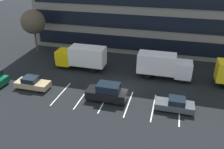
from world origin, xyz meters
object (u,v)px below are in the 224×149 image
object	(u,v)px
box_truck_white	(163,65)
box_truck_yellow	(82,56)
sedan_tan	(32,83)
suv_black	(107,92)
sedan_charcoal	(175,104)
bare_tree	(33,22)

from	to	relation	value
box_truck_white	box_truck_yellow	bearing A→B (deg)	-179.59
sedan_tan	suv_black	bearing A→B (deg)	-0.97
box_truck_white	suv_black	bearing A→B (deg)	-127.73
box_truck_white	suv_black	distance (m)	9.42
box_truck_yellow	box_truck_white	world-z (taller)	box_truck_yellow
sedan_charcoal	sedan_tan	world-z (taller)	sedan_tan
box_truck_white	suv_black	world-z (taller)	box_truck_white
suv_black	sedan_tan	world-z (taller)	suv_black
sedan_charcoal	suv_black	xyz separation A→B (m)	(-7.58, 0.03, 0.32)
box_truck_yellow	sedan_charcoal	bearing A→B (deg)	-28.47
sedan_tan	bare_tree	bearing A→B (deg)	118.35
sedan_tan	bare_tree	distance (m)	13.46
box_truck_yellow	sedan_charcoal	distance (m)	15.50
box_truck_white	bare_tree	world-z (taller)	bare_tree
sedan_tan	bare_tree	size ratio (longest dim) A/B	0.58
suv_black	bare_tree	size ratio (longest dim) A/B	0.63
box_truck_yellow	sedan_tan	size ratio (longest dim) A/B	1.71
suv_black	sedan_tan	size ratio (longest dim) A/B	1.08
box_truck_white	bare_tree	xyz separation A→B (m)	(-21.59, 3.85, 3.50)
box_truck_white	sedan_tan	distance (m)	17.24
sedan_charcoal	sedan_tan	size ratio (longest dim) A/B	0.96
box_truck_white	sedan_charcoal	world-z (taller)	box_truck_white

